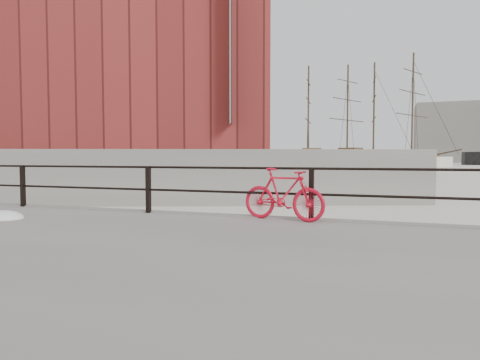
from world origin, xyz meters
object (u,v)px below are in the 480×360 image
Objects in this scene: workboat_near at (161,175)px; bicycle at (283,194)px; schooner_mid at (377,166)px; workboat_far at (177,169)px; schooner_left at (340,166)px.

bicycle is at bearing -59.43° from workboat_near.
bicycle is at bearing -62.69° from schooner_mid.
workboat_near is 18.19m from workboat_far.
schooner_mid is 7.16m from schooner_left.
bicycle is 74.75m from schooner_left.
schooner_mid reaches higher than bicycle.
schooner_left is at bearing 40.25° from workboat_far.
schooner_left is at bearing -130.88° from schooner_mid.
workboat_near reaches higher than bicycle.
schooner_mid is 42.28m from workboat_far.
schooner_mid is 2.63× the size of workboat_near.
schooner_mid reaches higher than workboat_near.
schooner_left is 36.50m from workboat_far.
schooner_mid is at bearing 16.77° from schooner_left.
workboat_near is 0.92× the size of workboat_far.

